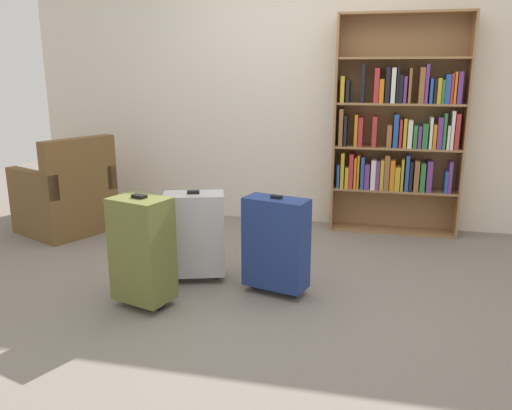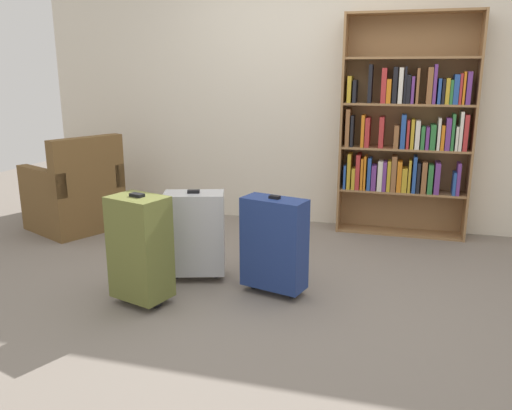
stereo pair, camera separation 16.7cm
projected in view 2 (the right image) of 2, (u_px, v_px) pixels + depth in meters
ground_plane at (274, 286)px, 3.64m from camera, size 9.92×9.92×0.00m
back_wall at (319, 89)px, 4.93m from camera, size 5.67×0.10×2.60m
bookshelf at (406, 131)px, 4.62m from camera, size 1.14×0.27×1.96m
armchair at (76, 197)px, 4.90m from camera, size 0.93×0.93×0.90m
mug at (130, 230)px, 4.77m from camera, size 0.12×0.08×0.10m
suitcase_navy_blue at (274, 243)px, 3.45m from camera, size 0.46×0.30×0.68m
suitcase_silver at (195, 233)px, 3.72m from camera, size 0.47×0.35×0.66m
suitcase_olive at (140, 247)px, 3.29m from camera, size 0.41×0.34×0.73m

